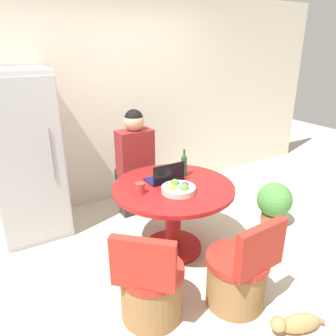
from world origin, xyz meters
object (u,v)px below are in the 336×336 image
Objects in this scene: chair_near_camera at (238,276)px; potted_plant at (274,202)px; fruit_bowl at (179,189)px; chair_near_left_corner at (151,288)px; cat at (296,323)px; dining_table at (173,205)px; person_seated at (134,160)px; laptop at (165,177)px; bottle at (184,166)px; refrigerator at (25,157)px.

chair_near_camera is 1.59× the size of potted_plant.
fruit_bowl is 1.39m from potted_plant.
cat is (0.84, -0.70, -0.18)m from chair_near_left_corner.
potted_plant is at bearing -122.75° from chair_near_left_corner.
dining_table is at bearing -90.00° from chair_near_left_corner.
person_seated is 0.96m from fruit_bowl.
laptop is at bearing 94.50° from dining_table.
laptop is 1.20× the size of bottle.
bottle reaches higher than laptop.
chair_near_camera is 0.62× the size of person_seated.
bottle is at bearing -102.43° from chair_near_camera.
laptop is at bearing -60.88° from cat.
chair_near_left_corner is at bearing -73.50° from refrigerator.
chair_near_camera is at bearing -48.76° from cat.
person_seated reaches higher than bottle.
chair_near_camera is at bearing -59.38° from refrigerator.
dining_table is at bearing 94.50° from laptop.
laptop reaches higher than chair_near_camera.
chair_near_left_corner is 1.31m from bottle.
bottle is (0.85, 0.82, 0.57)m from chair_near_left_corner.
dining_table is at bearing -60.47° from cat.
chair_near_left_corner is 1.11m from cat.
fruit_bowl is (-0.02, -0.28, -0.01)m from laptop.
dining_table is 0.29m from laptop.
person_seated is 3.83× the size of laptop.
potted_plant is at bearing 142.51° from person_seated.
cat is at bearing 98.72° from laptop.
chair_near_left_corner is 2.36× the size of laptop.
dining_table is 0.94m from chair_near_camera.
person_seated reaches higher than potted_plant.
chair_near_left_corner is at bearing -22.90° from chair_near_camera.
refrigerator is 6.15× the size of bottle.
potted_plant is (1.30, -1.00, -0.46)m from person_seated.
fruit_bowl is at bearing 178.35° from potted_plant.
laptop is 0.28m from fruit_bowl.
person_seated is 2.29m from cat.
refrigerator is 1.16m from person_seated.
person_seated is at bearing 111.17° from bottle.
refrigerator is at bearing 136.08° from dining_table.
dining_table is 1.30m from potted_plant.
refrigerator reaches higher than fruit_bowl.
refrigerator reaches higher than potted_plant.
refrigerator reaches higher than bottle.
laptop is at bearing 91.67° from person_seated.
person_seated is at bearing -14.63° from refrigerator.
chair_near_left_corner is (-0.62, -0.67, -0.24)m from dining_table.
refrigerator is 1.50m from laptop.
chair_near_left_corner is 0.71m from chair_near_camera.
cat is 0.82× the size of potted_plant.
person_seated reaches higher than cat.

